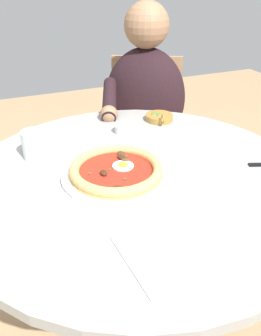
% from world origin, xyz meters
% --- Properties ---
extents(ground_plane, '(6.00, 6.00, 0.02)m').
position_xyz_m(ground_plane, '(0.00, 0.00, -0.01)').
color(ground_plane, tan).
extents(dining_table, '(1.01, 1.01, 0.72)m').
position_xyz_m(dining_table, '(0.00, 0.00, 0.58)').
color(dining_table, '#999993').
rests_on(dining_table, ground).
extents(pizza_on_plate, '(0.31, 0.31, 0.04)m').
position_xyz_m(pizza_on_plate, '(-0.06, 0.01, 0.74)').
color(pizza_on_plate, white).
rests_on(pizza_on_plate, dining_table).
extents(water_glass, '(0.07, 0.07, 0.09)m').
position_xyz_m(water_glass, '(-0.25, 0.21, 0.76)').
color(water_glass, silver).
rests_on(water_glass, dining_table).
extents(steak_knife, '(0.20, 0.08, 0.01)m').
position_xyz_m(steak_knife, '(0.34, -0.09, 0.72)').
color(steak_knife, silver).
rests_on(steak_knife, dining_table).
extents(ramekin_capers, '(0.06, 0.06, 0.03)m').
position_xyz_m(ramekin_capers, '(0.07, 0.28, 0.73)').
color(ramekin_capers, white).
rests_on(ramekin_capers, dining_table).
extents(olive_pan, '(0.11, 0.13, 0.05)m').
position_xyz_m(olive_pan, '(0.24, 0.33, 0.73)').
color(olive_pan, olive).
rests_on(olive_pan, dining_table).
extents(fork_utensil, '(0.02, 0.19, 0.00)m').
position_xyz_m(fork_utensil, '(-0.15, -0.32, 0.72)').
color(fork_utensil, '#BCBCC1').
rests_on(fork_utensil, dining_table).
extents(diner_person, '(0.51, 0.46, 1.12)m').
position_xyz_m(diner_person, '(0.31, 0.63, 0.50)').
color(diner_person, '#282833').
rests_on(diner_person, ground).
extents(cafe_chair_diner, '(0.55, 0.55, 0.84)m').
position_xyz_m(cafe_chair_diner, '(0.37, 0.75, 0.52)').
color(cafe_chair_diner, '#957050').
rests_on(cafe_chair_diner, ground).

